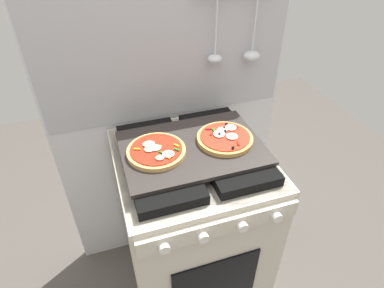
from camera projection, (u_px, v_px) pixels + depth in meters
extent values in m
plane|color=#4C4742|center=(192.00, 277.00, 1.80)|extent=(4.00, 4.00, 0.00)
cube|color=silver|center=(171.00, 129.00, 1.59)|extent=(1.10, 0.03, 1.55)
cube|color=#ADADB2|center=(168.00, 57.00, 1.35)|extent=(1.08, 0.00, 0.56)
cylinder|color=silver|center=(216.00, 27.00, 1.30)|extent=(0.01, 0.01, 0.23)
ellipsoid|color=silver|center=(215.00, 59.00, 1.39)|extent=(0.06, 0.06, 0.04)
cylinder|color=silver|center=(255.00, 23.00, 1.35)|extent=(0.01, 0.01, 0.24)
ellipsoid|color=silver|center=(251.00, 56.00, 1.43)|extent=(0.08, 0.07, 0.04)
cube|color=beige|center=(192.00, 227.00, 1.54)|extent=(0.60, 0.60, 0.86)
cube|color=black|center=(192.00, 158.00, 1.28)|extent=(0.59, 0.59, 0.01)
cube|color=black|center=(157.00, 161.00, 1.23)|extent=(0.24, 0.51, 0.04)
cube|color=black|center=(225.00, 147.00, 1.30)|extent=(0.24, 0.51, 0.04)
cube|color=beige|center=(221.00, 227.00, 1.08)|extent=(0.58, 0.02, 0.07)
cylinder|color=silver|center=(164.00, 248.00, 1.02)|extent=(0.04, 0.02, 0.04)
cylinder|color=silver|center=(203.00, 237.00, 1.05)|extent=(0.04, 0.02, 0.04)
cylinder|color=silver|center=(243.00, 227.00, 1.08)|extent=(0.04, 0.02, 0.04)
cylinder|color=silver|center=(277.00, 217.00, 1.12)|extent=(0.04, 0.02, 0.04)
cube|color=black|center=(216.00, 282.00, 1.30)|extent=(0.36, 0.01, 0.28)
cube|color=#2D2826|center=(192.00, 148.00, 1.25)|extent=(0.54, 0.38, 0.02)
cylinder|color=tan|center=(156.00, 151.00, 1.21)|extent=(0.22, 0.22, 0.02)
cylinder|color=#AD2614|center=(156.00, 149.00, 1.20)|extent=(0.19, 0.19, 0.00)
ellipsoid|color=beige|center=(168.00, 154.00, 1.17)|extent=(0.05, 0.04, 0.01)
ellipsoid|color=beige|center=(149.00, 144.00, 1.21)|extent=(0.05, 0.04, 0.01)
ellipsoid|color=beige|center=(149.00, 149.00, 1.19)|extent=(0.04, 0.04, 0.01)
ellipsoid|color=beige|center=(155.00, 148.00, 1.19)|extent=(0.05, 0.04, 0.01)
ellipsoid|color=beige|center=(160.00, 158.00, 1.15)|extent=(0.03, 0.03, 0.01)
cube|color=#19721E|center=(177.00, 150.00, 1.19)|extent=(0.02, 0.02, 0.00)
cube|color=#19721E|center=(163.00, 157.00, 1.16)|extent=(0.02, 0.02, 0.00)
cube|color=gold|center=(160.00, 148.00, 1.20)|extent=(0.02, 0.02, 0.00)
cube|color=gold|center=(137.00, 149.00, 1.19)|extent=(0.03, 0.02, 0.00)
cube|color=#19721E|center=(162.00, 152.00, 1.17)|extent=(0.02, 0.02, 0.00)
cube|color=red|center=(149.00, 150.00, 1.19)|extent=(0.03, 0.01, 0.00)
cube|color=gold|center=(177.00, 145.00, 1.21)|extent=(0.02, 0.02, 0.00)
cube|color=gold|center=(169.00, 157.00, 1.16)|extent=(0.01, 0.02, 0.00)
cylinder|color=tan|center=(225.00, 139.00, 1.27)|extent=(0.22, 0.22, 0.02)
cylinder|color=#B72D19|center=(225.00, 136.00, 1.26)|extent=(0.19, 0.19, 0.00)
ellipsoid|color=#F4EACC|center=(231.00, 127.00, 1.30)|extent=(0.05, 0.05, 0.01)
ellipsoid|color=#F4EACC|center=(219.00, 134.00, 1.27)|extent=(0.04, 0.05, 0.01)
ellipsoid|color=#F4EACC|center=(221.00, 134.00, 1.27)|extent=(0.03, 0.03, 0.01)
ellipsoid|color=#F4EACC|center=(222.00, 130.00, 1.29)|extent=(0.04, 0.04, 0.01)
ellipsoid|color=#F4EACC|center=(232.00, 136.00, 1.25)|extent=(0.05, 0.05, 0.01)
cube|color=red|center=(238.00, 143.00, 1.22)|extent=(0.01, 0.03, 0.00)
cube|color=#19721E|center=(214.00, 130.00, 1.29)|extent=(0.01, 0.02, 0.00)
cube|color=red|center=(208.00, 129.00, 1.30)|extent=(0.03, 0.01, 0.00)
cube|color=red|center=(211.00, 133.00, 1.27)|extent=(0.02, 0.02, 0.00)
sphere|color=black|center=(233.00, 148.00, 1.19)|extent=(0.01, 0.01, 0.01)
sphere|color=black|center=(225.00, 131.00, 1.28)|extent=(0.01, 0.01, 0.01)
cube|color=red|center=(235.00, 127.00, 1.30)|extent=(0.02, 0.01, 0.00)
sphere|color=black|center=(219.00, 134.00, 1.26)|extent=(0.01, 0.01, 0.01)
sphere|color=black|center=(226.00, 124.00, 1.32)|extent=(0.01, 0.01, 0.01)
sphere|color=black|center=(224.00, 128.00, 1.29)|extent=(0.01, 0.01, 0.01)
sphere|color=black|center=(219.00, 134.00, 1.26)|extent=(0.01, 0.01, 0.01)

